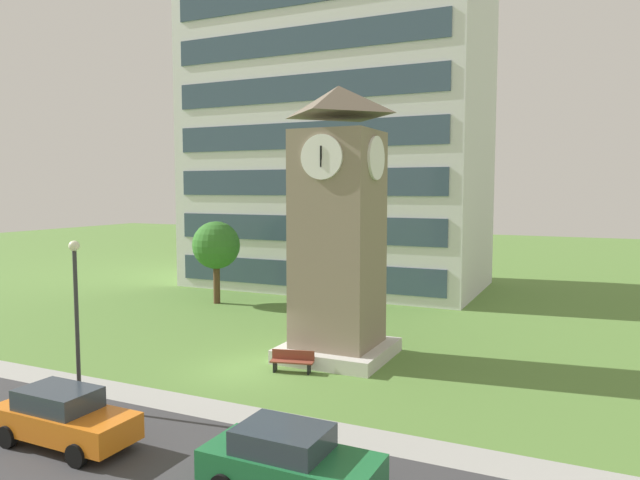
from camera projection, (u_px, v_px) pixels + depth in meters
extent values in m
plane|color=#567F38|center=(245.00, 371.00, 24.41)|extent=(160.00, 160.00, 0.00)
cube|color=#38383A|center=(84.00, 454.00, 16.72)|extent=(120.00, 7.20, 0.01)
cube|color=#9E9E99|center=(182.00, 403.00, 20.69)|extent=(120.00, 1.60, 0.01)
cube|color=silver|center=(338.00, 142.00, 45.63)|extent=(21.98, 12.12, 22.40)
cube|color=#384C60|center=(303.00, 274.00, 40.95)|extent=(20.23, 0.10, 1.80)
cube|color=#384C60|center=(303.00, 229.00, 40.67)|extent=(20.23, 0.10, 1.80)
cube|color=#384C60|center=(302.00, 182.00, 40.40)|extent=(20.23, 0.10, 1.80)
cube|color=#384C60|center=(302.00, 135.00, 40.12)|extent=(20.23, 0.10, 1.80)
cube|color=#384C60|center=(302.00, 88.00, 39.84)|extent=(20.23, 0.10, 1.80)
cube|color=#384C60|center=(302.00, 39.00, 39.57)|extent=(20.23, 0.10, 1.80)
cube|color=gray|center=(338.00, 246.00, 25.98)|extent=(3.39, 3.39, 10.06)
cube|color=beige|center=(338.00, 350.00, 26.39)|extent=(4.57, 4.57, 0.60)
pyramid|color=#6A5D4D|center=(339.00, 101.00, 25.43)|extent=(3.72, 3.72, 1.29)
cylinder|color=white|center=(322.00, 157.00, 24.07)|extent=(1.86, 0.12, 1.86)
cylinder|color=white|center=(376.00, 158.00, 24.91)|extent=(0.12, 1.86, 1.86)
cube|color=black|center=(321.00, 153.00, 23.99)|extent=(0.09, 0.06, 0.56)
cube|color=black|center=(321.00, 157.00, 24.00)|extent=(0.05, 0.06, 0.84)
cube|color=brown|center=(292.00, 362.00, 24.15)|extent=(1.86, 0.90, 0.06)
cube|color=brown|center=(293.00, 355.00, 24.35)|extent=(1.76, 0.48, 0.40)
cube|color=black|center=(275.00, 366.00, 24.31)|extent=(0.18, 0.44, 0.45)
cube|color=black|center=(309.00, 368.00, 24.04)|extent=(0.18, 0.44, 0.45)
cylinder|color=#333338|center=(77.00, 330.00, 20.08)|extent=(0.14, 0.14, 5.44)
sphere|color=#F2EFCC|center=(74.00, 246.00, 19.83)|extent=(0.36, 0.36, 0.36)
cylinder|color=#513823|center=(217.00, 282.00, 38.75)|extent=(0.44, 0.44, 2.77)
sphere|color=#327228|center=(216.00, 245.00, 38.54)|extent=(3.14, 3.14, 3.14)
cube|color=orange|center=(65.00, 422.00, 17.24)|extent=(4.54, 1.76, 0.76)
cube|color=#2D3842|center=(58.00, 398.00, 17.28)|extent=(2.28, 1.53, 0.60)
cylinder|color=black|center=(122.00, 432.00, 17.42)|extent=(0.66, 0.23, 0.66)
cylinder|color=black|center=(76.00, 455.00, 15.91)|extent=(0.66, 0.23, 0.66)
cylinder|color=black|center=(55.00, 417.00, 18.63)|extent=(0.66, 0.23, 0.66)
cylinder|color=black|center=(7.00, 437.00, 17.13)|extent=(0.66, 0.23, 0.66)
cube|color=#1E6B38|center=(291.00, 467.00, 14.45)|extent=(4.46, 1.94, 0.76)
cube|color=#2D3842|center=(283.00, 439.00, 14.49)|extent=(2.24, 1.69, 0.60)
cylinder|color=black|center=(357.00, 477.00, 14.73)|extent=(0.66, 0.23, 0.66)
cylinder|color=black|center=(263.00, 455.00, 15.91)|extent=(0.66, 0.23, 0.66)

